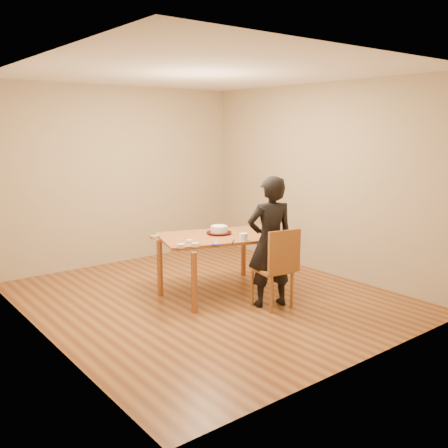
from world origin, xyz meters
TOP-DOWN VIEW (x-y plane):
  - room_shell at (0.00, 0.34)m, footprint 4.00×4.50m
  - dining_table at (0.26, 0.07)m, footprint 1.73×1.34m
  - dining_chair at (0.41, -0.70)m, footprint 0.45×0.45m
  - cake_plate at (0.28, 0.15)m, footprint 0.32×0.32m
  - cake at (0.28, 0.15)m, footprint 0.22×0.22m
  - frosting_dome at (0.28, 0.15)m, footprint 0.21×0.21m
  - frosting_tub at (0.30, -0.32)m, footprint 0.10×0.10m
  - frosting_lid at (-0.11, -0.30)m, footprint 0.10×0.10m
  - frosting_dollop at (-0.11, -0.30)m, footprint 0.04×0.04m
  - ramekin_green at (-0.35, -0.23)m, footprint 0.09×0.09m
  - ramekin_yellow at (-0.29, -0.03)m, footprint 0.08×0.08m
  - ramekin_multi at (-0.51, -0.17)m, footprint 0.09×0.09m
  - candy_box_pink at (-0.49, 0.43)m, footprint 0.13×0.09m
  - candy_box_green at (-0.49, 0.44)m, footprint 0.12×0.07m
  - spatula at (0.12, -0.33)m, footprint 0.11×0.11m
  - person at (0.41, -0.66)m, footprint 0.66×0.54m

SIDE VIEW (x-z plane):
  - dining_chair at x=0.41m, z-range 0.43..0.47m
  - dining_table at x=0.26m, z-range 0.71..0.75m
  - spatula at x=0.12m, z-range 0.75..0.76m
  - frosting_lid at x=-0.11m, z-range 0.75..0.76m
  - candy_box_pink at x=-0.49m, z-range 0.75..0.77m
  - cake_plate at x=0.28m, z-range 0.75..0.77m
  - frosting_dollop at x=-0.11m, z-range 0.76..0.78m
  - ramekin_yellow at x=-0.29m, z-range 0.75..0.79m
  - ramekin_green at x=-0.35m, z-range 0.75..0.79m
  - ramekin_multi at x=-0.51m, z-range 0.75..0.79m
  - person at x=0.41m, z-range 0.00..1.55m
  - candy_box_green at x=-0.49m, z-range 0.77..0.78m
  - frosting_tub at x=0.30m, z-range 0.75..0.83m
  - cake at x=0.28m, z-range 0.77..0.84m
  - frosting_dome at x=0.28m, z-range 0.84..0.87m
  - room_shell at x=0.00m, z-range 0.00..2.70m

